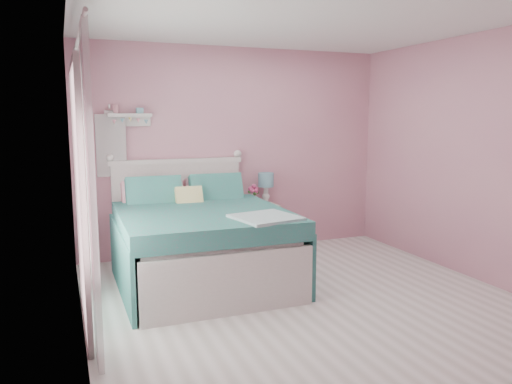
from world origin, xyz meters
TOP-DOWN VIEW (x-y plane):
  - floor at (0.00, 0.00)m, footprint 4.50×4.50m
  - room_shell at (0.00, 0.00)m, footprint 4.50×4.50m
  - bed at (-0.78, 1.19)m, footprint 1.69×2.12m
  - nightstand at (0.25, 2.02)m, footprint 0.43×0.42m
  - table_lamp at (0.35, 2.07)m, footprint 0.20×0.20m
  - vase at (0.16, 2.01)m, footprint 0.17×0.17m
  - teacup at (0.22, 1.89)m, footprint 0.10×0.10m
  - roses at (0.16, 2.01)m, footprint 0.14×0.11m
  - wall_shelf at (-1.33, 2.19)m, footprint 0.50×0.15m
  - hanging_dress at (-1.55, 2.18)m, footprint 0.34×0.03m
  - french_door at (-1.97, 0.40)m, footprint 0.04×1.32m
  - curtain_near at (-1.92, -0.34)m, footprint 0.04×0.40m
  - curtain_far at (-1.92, 1.14)m, footprint 0.04×0.40m

SIDE VIEW (x-z plane):
  - floor at x=0.00m, z-range 0.00..0.00m
  - nightstand at x=0.25m, z-range 0.00..0.62m
  - bed at x=-0.78m, z-range -0.20..1.02m
  - teacup at x=0.22m, z-range 0.62..0.69m
  - vase at x=0.16m, z-range 0.62..0.79m
  - roses at x=0.16m, z-range 0.76..0.88m
  - table_lamp at x=0.35m, z-range 0.70..1.09m
  - french_door at x=-1.97m, z-range -0.01..2.15m
  - curtain_near at x=-1.92m, z-range 0.02..2.34m
  - curtain_far at x=-1.92m, z-range 0.02..2.34m
  - hanging_dress at x=-1.55m, z-range 1.04..1.76m
  - room_shell at x=0.00m, z-range -0.67..3.83m
  - wall_shelf at x=-1.33m, z-range 1.61..1.86m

